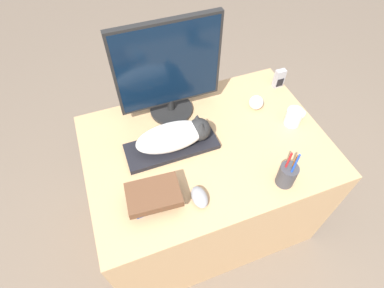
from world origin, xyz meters
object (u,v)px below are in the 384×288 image
Objects in this scene: monitor at (169,70)px; phone at (279,79)px; cat at (177,135)px; book_stack at (152,196)px; coffee_mug at (294,117)px; pen_cup at (287,175)px; computer_mouse at (199,197)px; baseball at (256,102)px; keyboard at (172,146)px.

monitor reaches higher than phone.
cat is at bearing -101.56° from monitor.
book_stack is (-0.18, -0.23, -0.04)m from cat.
coffee_mug is 0.49× the size of pen_cup.
phone is at bearing 37.29° from computer_mouse.
coffee_mug is (0.58, 0.23, 0.02)m from computer_mouse.
computer_mouse is 0.60m from baseball.
pen_cup is at bearing -40.93° from keyboard.
pen_cup is 0.55m from book_stack.
monitor is 4.85× the size of computer_mouse.
keyboard is 0.61m from coffee_mug.
monitor reaches higher than pen_cup.
baseball is at bearing -17.18° from monitor.
pen_cup is 0.61m from phone.
book_stack is at bearing -123.29° from keyboard.
baseball is 0.33× the size of book_stack.
cat is 0.47m from baseball.
baseball is (0.09, 0.44, -0.02)m from pen_cup.
cat is at bearing 136.99° from pen_cup.
cat is 0.29m from monitor.
book_stack is (-0.15, -0.23, 0.03)m from keyboard.
coffee_mug is at bearing -28.37° from monitor.
monitor is at bearing 84.47° from computer_mouse.
monitor is 0.68m from pen_cup.
keyboard is at bearing -168.28° from baseball.
book_stack reaches higher than baseball.
cat is 0.70× the size of monitor.
pen_cup reaches higher than book_stack.
pen_cup is at bearing -117.69° from phone.
coffee_mug is at bearing 21.82° from computer_mouse.
book_stack is (-0.83, -0.44, -0.01)m from phone.
monitor reaches higher than coffee_mug.
cat is 0.30m from computer_mouse.
monitor is 2.25× the size of pen_cup.
keyboard is at bearing 94.71° from computer_mouse.
phone is at bearing 74.80° from coffee_mug.
monitor is 0.48m from baseball.
computer_mouse is (-0.05, -0.52, -0.24)m from monitor.
monitor is 6.78× the size of baseball.
phone is (0.65, 0.50, 0.03)m from computer_mouse.
pen_cup reaches higher than baseball.
monitor is 0.63m from phone.
pen_cup is at bearing -7.41° from computer_mouse.
keyboard is 0.29m from computer_mouse.
coffee_mug is at bearing -5.80° from cat.
cat is 1.58× the size of pen_cup.
keyboard is 1.90× the size of book_stack.
phone is at bearing 16.92° from keyboard.
computer_mouse is at bearing -158.18° from coffee_mug.
computer_mouse is 0.95× the size of phone.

